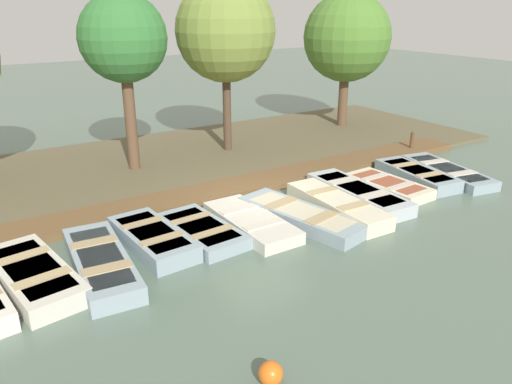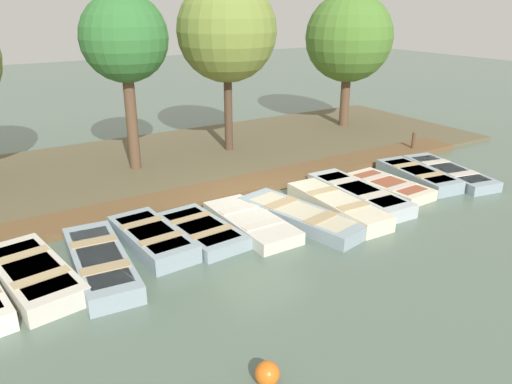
{
  "view_description": "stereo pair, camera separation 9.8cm",
  "coord_description": "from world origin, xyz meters",
  "px_view_note": "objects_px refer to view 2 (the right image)",
  "views": [
    {
      "loc": [
        10.78,
        -7.04,
        5.4
      ],
      "look_at": [
        0.38,
        -0.39,
        0.65
      ],
      "focal_mm": 35.0,
      "sensor_mm": 36.0,
      "label": 1
    },
    {
      "loc": [
        10.84,
        -6.96,
        5.4
      ],
      "look_at": [
        0.38,
        -0.39,
        0.65
      ],
      "focal_mm": 35.0,
      "sensor_mm": 36.0,
      "label": 2
    }
  ],
  "objects_px": {
    "rowboat_1": "(33,274)",
    "buoy": "(267,374)",
    "rowboat_6": "(300,216)",
    "rowboat_4": "(201,230)",
    "rowboat_7": "(337,205)",
    "mooring_post_far": "(413,142)",
    "rowboat_3": "(152,238)",
    "rowboat_10": "(418,175)",
    "rowboat_9": "(388,186)",
    "rowboat_8": "(358,194)",
    "park_tree_left": "(124,40)",
    "park_tree_center": "(227,32)",
    "rowboat_2": "(100,262)",
    "rowboat_11": "(448,172)",
    "rowboat_5": "(251,222)",
    "park_tree_right": "(349,38)"
  },
  "relations": [
    {
      "from": "rowboat_2",
      "to": "buoy",
      "type": "relative_size",
      "value": 9.23
    },
    {
      "from": "rowboat_1",
      "to": "rowboat_11",
      "type": "height_order",
      "value": "rowboat_1"
    },
    {
      "from": "rowboat_3",
      "to": "rowboat_8",
      "type": "bearing_deg",
      "value": 82.19
    },
    {
      "from": "rowboat_9",
      "to": "mooring_post_far",
      "type": "height_order",
      "value": "mooring_post_far"
    },
    {
      "from": "rowboat_1",
      "to": "mooring_post_far",
      "type": "xyz_separation_m",
      "value": [
        -2.32,
        13.81,
        0.21
      ]
    },
    {
      "from": "rowboat_10",
      "to": "rowboat_3",
      "type": "bearing_deg",
      "value": -83.88
    },
    {
      "from": "rowboat_10",
      "to": "mooring_post_far",
      "type": "height_order",
      "value": "mooring_post_far"
    },
    {
      "from": "rowboat_4",
      "to": "rowboat_6",
      "type": "bearing_deg",
      "value": 71.67
    },
    {
      "from": "rowboat_5",
      "to": "park_tree_center",
      "type": "xyz_separation_m",
      "value": [
        -6.2,
        2.85,
        4.22
      ]
    },
    {
      "from": "rowboat_3",
      "to": "mooring_post_far",
      "type": "xyz_separation_m",
      "value": [
        -2.04,
        11.15,
        0.21
      ]
    },
    {
      "from": "rowboat_3",
      "to": "rowboat_10",
      "type": "distance_m",
      "value": 8.82
    },
    {
      "from": "rowboat_10",
      "to": "park_tree_left",
      "type": "relative_size",
      "value": 0.53
    },
    {
      "from": "rowboat_4",
      "to": "rowboat_7",
      "type": "height_order",
      "value": "rowboat_7"
    },
    {
      "from": "rowboat_4",
      "to": "park_tree_center",
      "type": "relative_size",
      "value": 0.44
    },
    {
      "from": "rowboat_1",
      "to": "park_tree_center",
      "type": "relative_size",
      "value": 0.52
    },
    {
      "from": "rowboat_7",
      "to": "mooring_post_far",
      "type": "distance_m",
      "value": 6.8
    },
    {
      "from": "rowboat_2",
      "to": "park_tree_left",
      "type": "bearing_deg",
      "value": 159.09
    },
    {
      "from": "park_tree_center",
      "to": "buoy",
      "type": "bearing_deg",
      "value": -26.6
    },
    {
      "from": "rowboat_4",
      "to": "rowboat_11",
      "type": "relative_size",
      "value": 0.76
    },
    {
      "from": "park_tree_left",
      "to": "rowboat_8",
      "type": "bearing_deg",
      "value": 37.16
    },
    {
      "from": "rowboat_11",
      "to": "park_tree_center",
      "type": "distance_m",
      "value": 8.91
    },
    {
      "from": "park_tree_right",
      "to": "rowboat_9",
      "type": "bearing_deg",
      "value": -31.89
    },
    {
      "from": "rowboat_8",
      "to": "buoy",
      "type": "xyz_separation_m",
      "value": [
        4.78,
        -6.29,
        -0.01
      ]
    },
    {
      "from": "park_tree_center",
      "to": "rowboat_7",
      "type": "bearing_deg",
      "value": -3.11
    },
    {
      "from": "rowboat_6",
      "to": "rowboat_9",
      "type": "xyz_separation_m",
      "value": [
        -0.4,
        3.62,
        -0.02
      ]
    },
    {
      "from": "rowboat_10",
      "to": "park_tree_center",
      "type": "relative_size",
      "value": 0.49
    },
    {
      "from": "park_tree_center",
      "to": "rowboat_6",
      "type": "bearing_deg",
      "value": -13.45
    },
    {
      "from": "rowboat_8",
      "to": "park_tree_left",
      "type": "bearing_deg",
      "value": -140.6
    },
    {
      "from": "rowboat_5",
      "to": "mooring_post_far",
      "type": "relative_size",
      "value": 3.59
    },
    {
      "from": "rowboat_3",
      "to": "rowboat_10",
      "type": "bearing_deg",
      "value": 84.69
    },
    {
      "from": "rowboat_7",
      "to": "park_tree_center",
      "type": "xyz_separation_m",
      "value": [
        -6.63,
        0.36,
        4.16
      ]
    },
    {
      "from": "rowboat_9",
      "to": "park_tree_center",
      "type": "xyz_separation_m",
      "value": [
        -6.2,
        -2.04,
        4.22
      ]
    },
    {
      "from": "rowboat_5",
      "to": "mooring_post_far",
      "type": "distance_m",
      "value": 9.0
    },
    {
      "from": "rowboat_4",
      "to": "rowboat_7",
      "type": "bearing_deg",
      "value": 75.6
    },
    {
      "from": "rowboat_4",
      "to": "buoy",
      "type": "relative_size",
      "value": 7.15
    },
    {
      "from": "rowboat_3",
      "to": "rowboat_5",
      "type": "relative_size",
      "value": 0.94
    },
    {
      "from": "rowboat_2",
      "to": "rowboat_8",
      "type": "xyz_separation_m",
      "value": [
        -0.07,
        7.45,
        -0.0
      ]
    },
    {
      "from": "rowboat_1",
      "to": "park_tree_center",
      "type": "bearing_deg",
      "value": 118.67
    },
    {
      "from": "rowboat_6",
      "to": "rowboat_9",
      "type": "relative_size",
      "value": 1.4
    },
    {
      "from": "rowboat_8",
      "to": "park_tree_left",
      "type": "height_order",
      "value": "park_tree_left"
    },
    {
      "from": "rowboat_5",
      "to": "rowboat_11",
      "type": "xyz_separation_m",
      "value": [
        0.1,
        7.52,
        -0.0
      ]
    },
    {
      "from": "rowboat_10",
      "to": "park_tree_center",
      "type": "distance_m",
      "value": 8.14
    },
    {
      "from": "rowboat_6",
      "to": "rowboat_4",
      "type": "bearing_deg",
      "value": -115.9
    },
    {
      "from": "rowboat_1",
      "to": "buoy",
      "type": "height_order",
      "value": "rowboat_1"
    },
    {
      "from": "rowboat_8",
      "to": "rowboat_9",
      "type": "bearing_deg",
      "value": 94.65
    },
    {
      "from": "rowboat_10",
      "to": "rowboat_4",
      "type": "bearing_deg",
      "value": -83.06
    },
    {
      "from": "rowboat_9",
      "to": "mooring_post_far",
      "type": "bearing_deg",
      "value": 119.62
    },
    {
      "from": "rowboat_1",
      "to": "rowboat_7",
      "type": "height_order",
      "value": "rowboat_7"
    },
    {
      "from": "rowboat_8",
      "to": "rowboat_9",
      "type": "distance_m",
      "value": 1.27
    },
    {
      "from": "rowboat_1",
      "to": "rowboat_8",
      "type": "bearing_deg",
      "value": 80.31
    }
  ]
}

